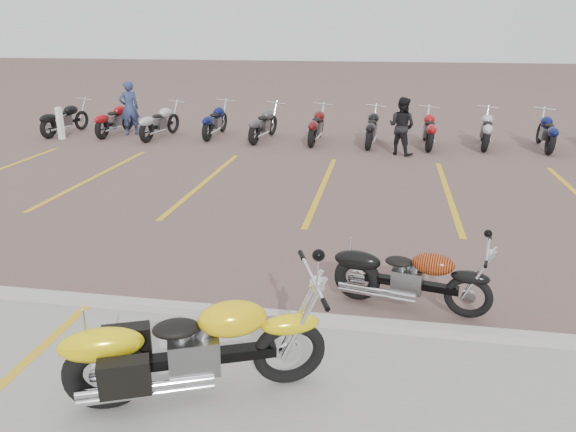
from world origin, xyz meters
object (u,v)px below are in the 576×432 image
object	(u,v)px
yellow_cruiser	(192,350)
flame_cruiser	(407,278)
bollard	(60,123)
person_a	(129,108)
person_b	(402,126)

from	to	relation	value
yellow_cruiser	flame_cruiser	xyz separation A→B (m)	(2.05, 2.18, -0.10)
flame_cruiser	bollard	world-z (taller)	bollard
flame_cruiser	bollard	bearing A→B (deg)	149.70
yellow_cruiser	person_a	size ratio (longest dim) A/B	1.35
yellow_cruiser	person_a	xyz separation A→B (m)	(-6.53, 12.72, 0.36)
flame_cruiser	person_b	world-z (taller)	person_b
person_b	flame_cruiser	bearing A→B (deg)	118.53
flame_cruiser	person_a	world-z (taller)	person_a
person_a	person_b	world-z (taller)	person_a
yellow_cruiser	person_a	world-z (taller)	person_a
person_a	yellow_cruiser	bearing A→B (deg)	77.55
yellow_cruiser	person_a	distance (m)	14.30
flame_cruiser	person_a	distance (m)	13.60
person_b	bollard	xyz separation A→B (m)	(-10.46, 0.41, -0.29)
yellow_cruiser	flame_cruiser	distance (m)	2.99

